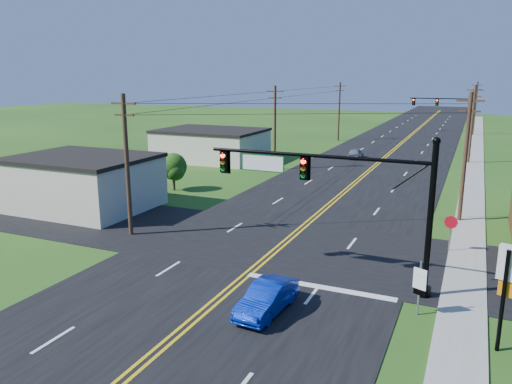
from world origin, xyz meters
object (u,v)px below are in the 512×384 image
at_px(signal_mast_main, 334,189).
at_px(signal_mast_far, 442,107).
at_px(route_sign, 419,284).
at_px(stop_sign, 451,226).
at_px(blue_car, 267,299).

xyz_separation_m(signal_mast_main, signal_mast_far, (0.10, 72.00, -0.20)).
relative_size(signal_mast_far, route_sign, 4.46).
bearing_deg(stop_sign, signal_mast_far, 98.92).
xyz_separation_m(blue_car, route_sign, (6.01, 2.44, 0.78)).
distance_m(blue_car, route_sign, 6.53).
distance_m(signal_mast_main, stop_sign, 9.18).
distance_m(signal_mast_main, blue_car, 6.27).
bearing_deg(blue_car, route_sign, 26.17).
relative_size(signal_mast_main, signal_mast_far, 1.03).
height_order(route_sign, stop_sign, route_sign).
xyz_separation_m(blue_car, stop_sign, (6.78, 11.37, 0.93)).
xyz_separation_m(signal_mast_main, route_sign, (4.39, -2.02, -3.32)).
bearing_deg(signal_mast_far, signal_mast_main, -90.08).
xyz_separation_m(route_sign, stop_sign, (0.76, 8.93, 0.15)).
height_order(blue_car, stop_sign, stop_sign).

